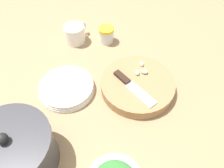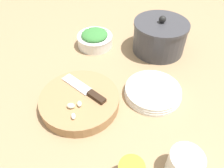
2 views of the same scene
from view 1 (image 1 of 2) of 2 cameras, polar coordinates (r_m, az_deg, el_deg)
The scene contains 8 objects.
ground_plane at distance 0.78m, azimuth -2.54°, elevation -1.77°, with size 5.00×5.00×0.00m, color #997A56.
cutting_board at distance 0.77m, azimuth 6.65°, elevation -0.31°, with size 0.26×0.26×0.04m.
chef_knife at distance 0.74m, azimuth 5.07°, elevation -0.44°, with size 0.18×0.08×0.01m.
garlic_cloves at distance 0.79m, azimuth 7.76°, elevation 3.67°, with size 0.07×0.06×0.02m.
spice_jar at distance 0.95m, azimuth -1.44°, elevation 12.76°, with size 0.06×0.06×0.07m.
coffee_mug at distance 0.96m, azimuth -9.38°, elevation 12.88°, with size 0.09×0.10×0.08m.
plate_stack at distance 0.78m, azimuth -11.77°, elevation -0.96°, with size 0.20×0.20×0.03m.
stock_pot at distance 0.65m, azimuth -24.29°, elevation -15.88°, with size 0.22×0.22×0.16m.
Camera 1 is at (-0.45, 0.16, 0.62)m, focal length 35.00 mm.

